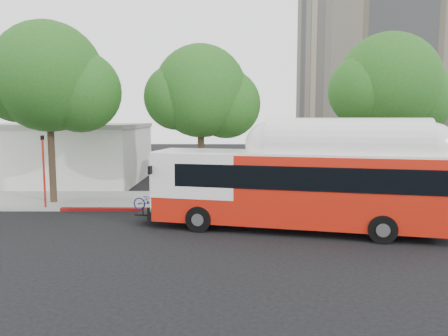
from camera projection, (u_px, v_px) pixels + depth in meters
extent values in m
plane|color=black|center=(217.00, 231.00, 18.20)|extent=(120.00, 120.00, 0.00)
cube|color=gray|center=(219.00, 200.00, 24.65)|extent=(60.00, 5.00, 0.15)
cube|color=gray|center=(219.00, 210.00, 22.07)|extent=(60.00, 0.30, 0.15)
cube|color=maroon|center=(159.00, 209.00, 22.09)|extent=(10.00, 0.32, 0.16)
cylinder|color=#2D2116|center=(51.00, 149.00, 23.38)|extent=(0.36, 0.36, 6.08)
sphere|color=#244E16|center=(48.00, 77.00, 22.94)|extent=(5.80, 5.80, 5.80)
sphere|color=#244E16|center=(80.00, 92.00, 23.21)|extent=(4.35, 4.35, 4.35)
cylinder|color=#2D2116|center=(201.00, 154.00, 23.85)|extent=(0.36, 0.36, 5.44)
sphere|color=#244E16|center=(201.00, 91.00, 23.46)|extent=(5.00, 5.00, 5.00)
sphere|color=#244E16|center=(226.00, 104.00, 23.73)|extent=(3.75, 3.75, 3.75)
cylinder|color=#2D2116|center=(386.00, 151.00, 23.57)|extent=(0.36, 0.36, 5.76)
sphere|color=#244E16|center=(388.00, 84.00, 23.15)|extent=(5.40, 5.40, 5.40)
sphere|color=#244E16|center=(414.00, 98.00, 23.42)|extent=(4.05, 4.05, 4.05)
cube|color=silver|center=(31.00, 155.00, 31.97)|extent=(16.00, 10.00, 4.00)
cube|color=gray|center=(29.00, 126.00, 31.73)|extent=(16.20, 10.20, 0.30)
cube|color=red|center=(295.00, 188.00, 18.13)|extent=(12.10, 5.14, 2.86)
cube|color=black|center=(308.00, 175.00, 17.95)|extent=(10.96, 4.94, 0.94)
cube|color=white|center=(296.00, 153.00, 17.96)|extent=(12.08, 5.07, 0.10)
cube|color=white|center=(346.00, 148.00, 17.48)|extent=(6.59, 3.33, 0.54)
cube|color=black|center=(151.00, 211.00, 19.76)|extent=(1.17, 1.90, 0.06)
imported|color=navy|center=(151.00, 201.00, 19.71)|extent=(0.95, 1.78, 0.89)
cylinder|color=red|center=(44.00, 175.00, 22.21)|extent=(0.11, 0.11, 3.60)
cube|color=black|center=(42.00, 138.00, 21.99)|extent=(0.05, 0.36, 0.23)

